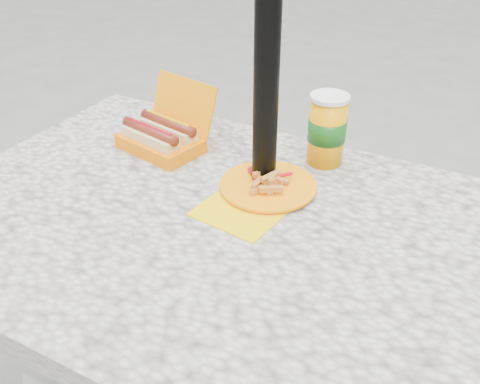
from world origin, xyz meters
The scene contains 5 objects.
picnic_table centered at (0.00, 0.00, 0.64)m, with size 1.20×0.80×0.75m.
umbrella_pole centered at (0.00, 0.16, 1.10)m, with size 0.05×0.05×2.20m, color black.
hotdog_box centered at (-0.28, 0.19, 0.78)m, with size 0.22×0.20×0.15m.
fries_plate centered at (0.02, 0.13, 0.76)m, with size 0.20×0.28×0.04m.
soda_cup centered at (0.08, 0.31, 0.83)m, with size 0.09×0.09×0.16m.
Camera 1 is at (0.42, -0.72, 1.34)m, focal length 40.00 mm.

